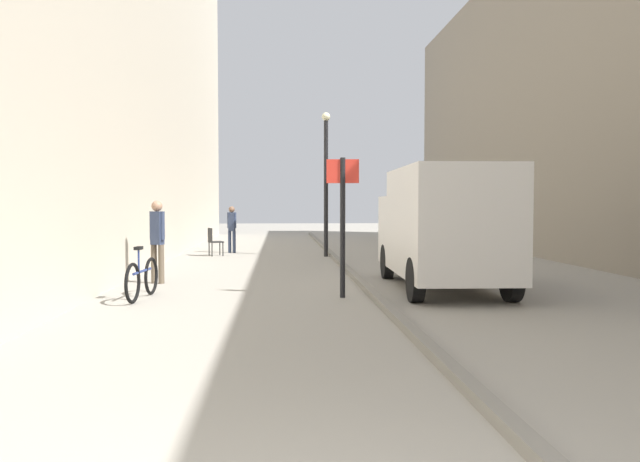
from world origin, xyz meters
name	(u,v)px	position (x,y,z in m)	size (l,w,h in m)	color
ground_plane	(287,277)	(0.00, 12.00, 0.00)	(80.00, 80.00, 0.00)	gray
kerb_strip	(352,274)	(1.58, 12.00, 0.06)	(0.16, 40.00, 0.12)	slate
pedestrian_main_foreground	(232,226)	(-1.87, 19.20, 0.96)	(0.33, 0.23, 1.66)	#2D3851
pedestrian_mid_block	(157,236)	(-2.84, 10.95, 1.05)	(0.35, 0.27, 1.82)	brown
delivery_van	(442,225)	(3.15, 9.68, 1.31)	(2.08, 4.99, 2.45)	silver
street_sign_post	(343,215)	(1.00, 8.69, 1.55)	(0.60, 0.10, 2.60)	black
lamp_post	(326,174)	(1.37, 17.46, 2.72)	(0.28, 0.28, 4.76)	black
bicycle_leaning	(142,278)	(-2.68, 8.78, 0.38)	(0.23, 1.77, 0.98)	black
cafe_chair_near_window	(213,240)	(-2.39, 17.95, 0.55)	(0.57, 0.57, 0.94)	black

